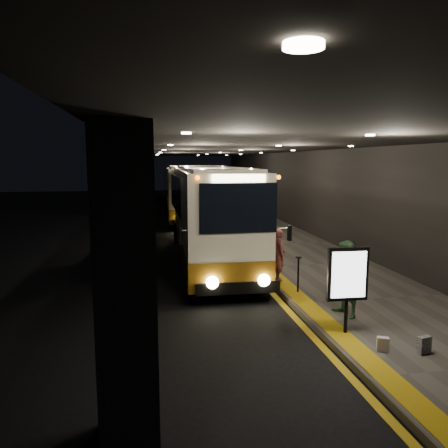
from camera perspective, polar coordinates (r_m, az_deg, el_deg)
ground at (r=14.45m, az=-4.73°, el=-7.41°), size 90.00×90.00×0.00m
lane_line_white at (r=19.27m, az=-11.37°, el=-3.55°), size 0.12×50.00×0.01m
kerb_stripe_yellow at (r=19.58m, az=0.87°, el=-3.20°), size 0.18×50.00×0.01m
sidewalk at (r=20.13m, az=7.61°, el=-2.75°), size 4.50×50.00×0.15m
tactile_strip at (r=19.64m, az=2.31°, el=-2.72°), size 0.50×50.00×0.01m
terminal_wall at (r=20.57m, az=13.79°, el=5.53°), size 0.10×50.00×6.00m
support_columns at (r=17.95m, az=-10.70°, el=2.69°), size 0.80×24.80×4.40m
canopy at (r=19.23m, az=1.35°, el=10.36°), size 9.00×50.00×0.40m
coach_main at (r=17.02m, az=-1.89°, el=0.87°), size 2.67×11.50×3.56m
coach_second at (r=29.63m, az=-5.20°, el=3.90°), size 2.58×11.07×3.46m
passenger_boarding at (r=13.85m, az=7.21°, el=-4.01°), size 0.42×0.61×1.63m
passenger_waiting_green at (r=10.95m, az=15.76°, el=-6.95°), size 0.77×1.02×1.86m
bag_polka at (r=9.71m, az=24.70°, el=-14.14°), size 0.30×0.19×0.34m
bag_plain at (r=9.51m, az=20.03°, el=-14.53°), size 0.26×0.21×0.28m
info_sign at (r=9.83m, az=15.86°, el=-6.52°), size 0.91×0.15×1.91m
stanchion_post at (r=12.75m, az=9.66°, el=-6.55°), size 0.05×0.05×1.02m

